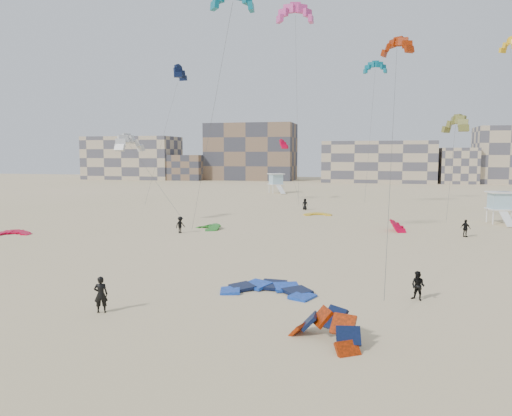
% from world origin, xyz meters
% --- Properties ---
extents(ground, '(320.00, 320.00, 0.00)m').
position_xyz_m(ground, '(0.00, 0.00, 0.00)').
color(ground, beige).
rests_on(ground, ground).
extents(kite_ground_blue, '(5.29, 5.52, 1.06)m').
position_xyz_m(kite_ground_blue, '(3.92, 5.07, 0.00)').
color(kite_ground_blue, blue).
rests_on(kite_ground_blue, ground).
extents(kite_ground_orange, '(4.84, 4.84, 3.49)m').
position_xyz_m(kite_ground_orange, '(8.02, -1.97, 0.00)').
color(kite_ground_orange, red).
rests_on(kite_ground_orange, ground).
extents(kite_ground_red, '(4.44, 4.55, 1.14)m').
position_xyz_m(kite_ground_red, '(-25.89, 19.78, 0.00)').
color(kite_ground_red, red).
rests_on(kite_ground_red, ground).
extents(kite_ground_green, '(5.01, 4.99, 1.85)m').
position_xyz_m(kite_ground_green, '(-7.88, 28.18, 0.00)').
color(kite_ground_green, '#218522').
rests_on(kite_ground_green, ground).
extents(kite_ground_red_far, '(3.36, 3.28, 3.27)m').
position_xyz_m(kite_ground_red_far, '(12.25, 31.71, 0.00)').
color(kite_ground_red_far, red).
rests_on(kite_ground_red_far, ground).
extents(kite_ground_yellow, '(3.93, 4.08, 0.67)m').
position_xyz_m(kite_ground_yellow, '(2.30, 43.54, 0.00)').
color(kite_ground_yellow, yellow).
rests_on(kite_ground_yellow, ground).
extents(kitesurfer_main, '(0.81, 0.68, 1.89)m').
position_xyz_m(kitesurfer_main, '(-3.58, -0.63, 0.95)').
color(kitesurfer_main, black).
rests_on(kitesurfer_main, ground).
extents(kitesurfer_b, '(1.00, 0.94, 1.63)m').
position_xyz_m(kitesurfer_b, '(12.34, 5.51, 0.82)').
color(kitesurfer_b, black).
rests_on(kitesurfer_b, ground).
extents(kitesurfer_c, '(1.11, 1.29, 1.73)m').
position_xyz_m(kitesurfer_c, '(-9.69, 24.77, 0.86)').
color(kitesurfer_c, black).
rests_on(kitesurfer_c, ground).
extents(kitesurfer_d, '(1.05, 0.97, 1.73)m').
position_xyz_m(kitesurfer_d, '(18.52, 29.06, 0.87)').
color(kitesurfer_d, black).
rests_on(kitesurfer_d, ground).
extents(kitesurfer_e, '(0.96, 0.80, 1.68)m').
position_xyz_m(kitesurfer_e, '(-0.28, 49.47, 0.84)').
color(kitesurfer_e, black).
rests_on(kitesurfer_e, ground).
extents(kite_fly_teal_a, '(7.35, 5.37, 20.69)m').
position_xyz_m(kite_fly_teal_a, '(-1.93, 17.98, 20.59)').
color(kite_fly_teal_a, '#106284').
rests_on(kite_fly_teal_a, ground).
extents(kite_fly_orange, '(4.64, 31.79, 19.09)m').
position_xyz_m(kite_fly_orange, '(11.57, 30.94, 18.82)').
color(kite_fly_orange, red).
rests_on(kite_fly_orange, ground).
extents(kite_fly_grey, '(8.32, 4.85, 9.89)m').
position_xyz_m(kite_fly_grey, '(-18.15, 30.28, 9.24)').
color(kite_fly_grey, silver).
rests_on(kite_fly_grey, ground).
extents(kite_fly_pink, '(5.75, 5.50, 27.00)m').
position_xyz_m(kite_fly_pink, '(-1.23, 45.22, 26.62)').
color(kite_fly_pink, '#E8499B').
rests_on(kite_fly_pink, ground).
extents(kite_fly_olive, '(4.70, 5.00, 11.48)m').
position_xyz_m(kite_fly_olive, '(17.94, 34.46, 11.18)').
color(kite_fly_olive, olive).
rests_on(kite_fly_olive, ground).
extents(kite_fly_yellow, '(5.82, 4.55, 23.50)m').
position_xyz_m(kite_fly_yellow, '(27.41, 54.86, 23.21)').
color(kite_fly_yellow, yellow).
rests_on(kite_fly_yellow, ground).
extents(kite_fly_navy, '(4.74, 10.09, 20.75)m').
position_xyz_m(kite_fly_navy, '(-19.70, 49.84, 20.36)').
color(kite_fly_navy, '#0C1437').
rests_on(kite_fly_navy, ground).
extents(kite_fly_teal_b, '(3.71, 7.97, 21.54)m').
position_xyz_m(kite_fly_teal_b, '(9.21, 59.29, 21.52)').
color(kite_fly_teal_b, '#106284').
rests_on(kite_fly_teal_b, ground).
extents(kite_fly_red, '(5.30, 6.58, 10.25)m').
position_xyz_m(kite_fly_red, '(-6.11, 63.47, 9.78)').
color(kite_fly_red, red).
rests_on(kite_fly_red, ground).
extents(lifeguard_tower_near, '(3.02, 5.34, 3.76)m').
position_xyz_m(lifeguard_tower_near, '(23.98, 40.47, 1.86)').
color(lifeguard_tower_near, white).
rests_on(lifeguard_tower_near, ground).
extents(lifeguard_tower_far, '(4.06, 6.23, 4.14)m').
position_xyz_m(lifeguard_tower_far, '(-10.87, 80.26, 2.05)').
color(lifeguard_tower_far, white).
rests_on(lifeguard_tower_far, ground).
extents(condo_west_a, '(30.00, 15.00, 14.00)m').
position_xyz_m(condo_west_a, '(-70.00, 130.00, 7.00)').
color(condo_west_a, tan).
rests_on(condo_west_a, ground).
extents(condo_west_b, '(28.00, 14.00, 18.00)m').
position_xyz_m(condo_west_b, '(-30.00, 134.00, 9.00)').
color(condo_west_b, brown).
rests_on(condo_west_b, ground).
extents(condo_mid, '(32.00, 16.00, 12.00)m').
position_xyz_m(condo_mid, '(10.00, 130.00, 6.00)').
color(condo_mid, tan).
rests_on(condo_mid, ground).
extents(condo_fill_left, '(12.00, 10.00, 8.00)m').
position_xyz_m(condo_fill_left, '(-50.00, 128.00, 4.00)').
color(condo_fill_left, brown).
rests_on(condo_fill_left, ground).
extents(condo_fill_right, '(10.00, 10.00, 10.00)m').
position_xyz_m(condo_fill_right, '(32.00, 128.00, 5.00)').
color(condo_fill_right, tan).
rests_on(condo_fill_right, ground).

